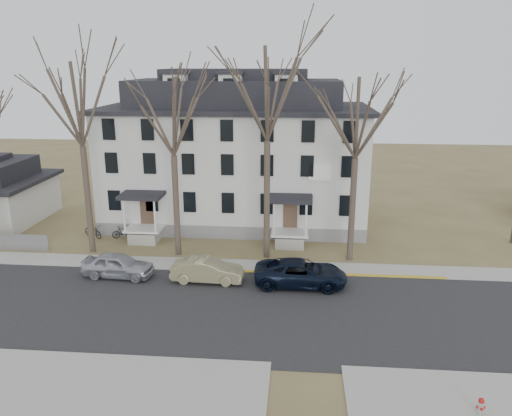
# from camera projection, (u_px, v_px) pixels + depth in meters

# --- Properties ---
(ground) EXTENTS (120.00, 120.00, 0.00)m
(ground) POSITION_uv_depth(u_px,v_px,m) (233.00, 332.00, 24.11)
(ground) COLOR olive
(ground) RESTS_ON ground
(main_road) EXTENTS (120.00, 10.00, 0.04)m
(main_road) POSITION_uv_depth(u_px,v_px,m) (238.00, 312.00, 26.02)
(main_road) COLOR #27272A
(main_road) RESTS_ON ground
(far_sidewalk) EXTENTS (120.00, 2.00, 0.08)m
(far_sidewalk) POSITION_uv_depth(u_px,v_px,m) (249.00, 267.00, 31.76)
(far_sidewalk) COLOR #A09F97
(far_sidewalk) RESTS_ON ground
(near_sidewalk_left) EXTENTS (20.00, 5.00, 0.08)m
(near_sidewalk_left) POSITION_uv_depth(u_px,v_px,m) (19.00, 387.00, 19.98)
(near_sidewalk_left) COLOR #A09F97
(near_sidewalk_left) RESTS_ON ground
(yellow_curb) EXTENTS (14.00, 0.25, 0.06)m
(yellow_curb) POSITION_uv_depth(u_px,v_px,m) (329.00, 275.00, 30.49)
(yellow_curb) COLOR gold
(yellow_curb) RESTS_ON ground
(boarding_house) EXTENTS (20.80, 12.36, 12.05)m
(boarding_house) POSITION_uv_depth(u_px,v_px,m) (236.00, 155.00, 39.93)
(boarding_house) COLOR slate
(boarding_house) RESTS_ON ground
(tree_far_left) EXTENTS (8.40, 8.40, 13.72)m
(tree_far_left) POSITION_uv_depth(u_px,v_px,m) (78.00, 98.00, 31.47)
(tree_far_left) COLOR #473B31
(tree_far_left) RESTS_ON ground
(tree_mid_left) EXTENTS (7.80, 7.80, 12.74)m
(tree_mid_left) POSITION_uv_depth(u_px,v_px,m) (172.00, 111.00, 31.19)
(tree_mid_left) COLOR #473B31
(tree_mid_left) RESTS_ON ground
(tree_center) EXTENTS (9.00, 9.00, 14.70)m
(tree_center) POSITION_uv_depth(u_px,v_px,m) (268.00, 87.00, 30.29)
(tree_center) COLOR #473B31
(tree_center) RESTS_ON ground
(tree_mid_right) EXTENTS (7.80, 7.80, 12.74)m
(tree_mid_right) POSITION_uv_depth(u_px,v_px,m) (358.00, 112.00, 30.26)
(tree_mid_right) COLOR #473B31
(tree_mid_right) RESTS_ON ground
(car_silver) EXTENTS (4.42, 2.04, 1.47)m
(car_silver) POSITION_uv_depth(u_px,v_px,m) (118.00, 266.00, 30.07)
(car_silver) COLOR #A9ACB5
(car_silver) RESTS_ON ground
(car_tan) EXTENTS (4.28, 1.59, 1.40)m
(car_tan) POSITION_uv_depth(u_px,v_px,m) (207.00, 271.00, 29.42)
(car_tan) COLOR gray
(car_tan) RESTS_ON ground
(car_navy) EXTENTS (5.37, 2.49, 1.49)m
(car_navy) POSITION_uv_depth(u_px,v_px,m) (301.00, 274.00, 28.92)
(car_navy) COLOR black
(car_navy) RESTS_ON ground
(bicycle_left) EXTENTS (1.92, 1.49, 0.97)m
(bicycle_left) POSITION_uv_depth(u_px,v_px,m) (93.00, 232.00, 36.88)
(bicycle_left) COLOR black
(bicycle_left) RESTS_ON ground
(bicycle_right) EXTENTS (1.60, 0.92, 0.92)m
(bicycle_right) POSITION_uv_depth(u_px,v_px,m) (123.00, 233.00, 36.74)
(bicycle_right) COLOR black
(bicycle_right) RESTS_ON ground
(fire_hydrant) EXTENTS (0.31, 0.30, 0.76)m
(fire_hydrant) POSITION_uv_depth(u_px,v_px,m) (481.00, 407.00, 18.26)
(fire_hydrant) COLOR #B7B7BA
(fire_hydrant) RESTS_ON ground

